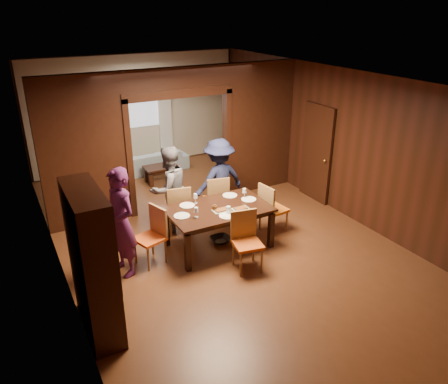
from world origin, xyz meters
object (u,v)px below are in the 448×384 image
coffee_table (161,174)px  chair_left (149,237)px  person_grey (169,189)px  chair_far_l (177,208)px  sofa (152,161)px  hutch (92,263)px  chair_near (248,242)px  person_purple (121,223)px  person_navy (219,180)px  chair_right (274,208)px  chair_far_r (216,198)px  dining_table (218,227)px

coffee_table → chair_left: (-1.45, -3.34, 0.28)m
person_grey → chair_far_l: 0.39m
sofa → chair_left: (-1.52, -4.16, 0.22)m
sofa → hutch: (-2.66, -5.35, 0.74)m
person_grey → coffee_table: (0.70, 2.37, -0.63)m
sofa → chair_near: size_ratio=1.86×
person_purple → hutch: size_ratio=0.89×
person_navy → chair_near: (-0.43, -1.81, -0.35)m
hutch → chair_right: bearing=17.8°
sofa → coffee_table: size_ratio=2.26×
coffee_table → chair_far_r: (0.22, -2.47, 0.28)m
person_grey → hutch: (-1.89, -2.16, 0.17)m
person_navy → dining_table: 1.17m
chair_far_r → hutch: bearing=48.0°
coffee_table → chair_right: size_ratio=0.82×
chair_far_l → hutch: hutch is taller
person_navy → chair_far_r: 0.36m
sofa → chair_far_l: bearing=75.8°
chair_near → coffee_table: bearing=98.5°
coffee_table → chair_near: size_ratio=0.82×
sofa → chair_near: 5.09m
person_navy → sofa: (-0.24, 3.27, -0.57)m
dining_table → chair_far_r: 1.03m
chair_far_l → hutch: (-1.97, -1.98, 0.52)m
dining_table → hutch: size_ratio=0.88×
person_grey → chair_far_l: size_ratio=1.70×
person_purple → dining_table: size_ratio=1.01×
person_grey → chair_near: bearing=92.2°
chair_far_r → chair_near: size_ratio=1.00×
chair_left → chair_near: 1.62m
coffee_table → chair_far_l: chair_far_l is taller
sofa → coffee_table: bearing=82.7°
sofa → chair_right: (0.91, -4.20, 0.22)m
chair_left → person_navy: bearing=99.4°
chair_far_r → chair_near: (-0.35, -1.79, 0.00)m
chair_far_l → sofa: bearing=-91.4°
chair_near → person_purple: bearing=164.9°
dining_table → chair_left: bearing=177.3°
person_purple → person_grey: bearing=114.2°
person_navy → chair_left: (-1.76, -0.89, -0.35)m
chair_left → hutch: (-1.14, -1.19, 0.52)m
person_grey → coffee_table: 2.55m
coffee_table → chair_left: 3.65m
coffee_table → chair_far_l: (-0.62, -2.55, 0.28)m
person_grey → chair_far_r: person_grey is taller
hutch → chair_left: bearing=46.3°
person_navy → person_grey: bearing=-10.4°
chair_left → dining_table: bearing=69.9°
person_grey → sofa: bearing=-118.5°
sofa → dining_table: 4.23m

